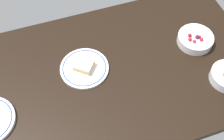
{
  "coord_description": "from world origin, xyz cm",
  "views": [
    {
      "loc": [
        23.69,
        69.56,
        116.02
      ],
      "look_at": [
        0.0,
        0.0,
        6.0
      ],
      "focal_mm": 45.83,
      "sensor_mm": 36.0,
      "label": 1
    }
  ],
  "objects": [
    {
      "name": "dining_table",
      "position": [
        0.0,
        0.0,
        2.0
      ],
      "size": [
        142.21,
        83.28,
        4.0
      ],
      "primitive_type": "cube",
      "color": "black",
      "rests_on": "ground"
    },
    {
      "name": "bowl_berries",
      "position": [
        -45.13,
        -3.88,
        6.51
      ],
      "size": [
        17.68,
        17.68,
        6.07
      ],
      "color": "silver",
      "rests_on": "dining_table"
    },
    {
      "name": "plate_sandwich",
      "position": [
        11.68,
        -6.06,
        5.11
      ],
      "size": [
        22.98,
        22.98,
        4.37
      ],
      "color": "silver",
      "rests_on": "dining_table"
    }
  ]
}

